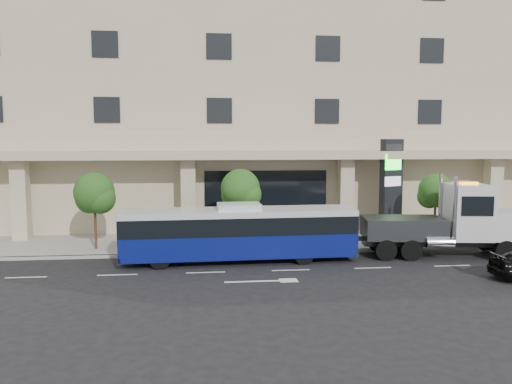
# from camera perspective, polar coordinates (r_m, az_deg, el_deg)

# --- Properties ---
(ground) EXTENTS (120.00, 120.00, 0.00)m
(ground) POSITION_cam_1_polar(r_m,az_deg,el_deg) (25.30, 3.40, -8.05)
(ground) COLOR black
(ground) RESTS_ON ground
(sidewalk) EXTENTS (120.00, 6.00, 0.15)m
(sidewalk) POSITION_cam_1_polar(r_m,az_deg,el_deg) (30.11, 1.84, -5.64)
(sidewalk) COLOR gray
(sidewalk) RESTS_ON ground
(curb) EXTENTS (120.00, 0.30, 0.15)m
(curb) POSITION_cam_1_polar(r_m,az_deg,el_deg) (27.20, 2.71, -6.89)
(curb) COLOR gray
(curb) RESTS_ON ground
(convention_center) EXTENTS (60.00, 17.60, 20.00)m
(convention_center) POSITION_cam_1_polar(r_m,az_deg,el_deg) (40.04, -0.18, 11.45)
(convention_center) COLOR tan
(convention_center) RESTS_ON ground
(tree_left) EXTENTS (2.27, 2.20, 4.22)m
(tree_left) POSITION_cam_1_polar(r_m,az_deg,el_deg) (28.60, -17.94, -0.38)
(tree_left) COLOR #422B19
(tree_left) RESTS_ON sidewalk
(tree_mid) EXTENTS (2.28, 2.20, 4.38)m
(tree_mid) POSITION_cam_1_polar(r_m,az_deg,el_deg) (28.03, -1.75, 0.09)
(tree_mid) COLOR #422B19
(tree_mid) RESTS_ON sidewalk
(tree_right) EXTENTS (2.10, 2.00, 4.04)m
(tree_right) POSITION_cam_1_polar(r_m,az_deg,el_deg) (31.09, 19.90, -0.10)
(tree_right) COLOR #422B19
(tree_right) RESTS_ON sidewalk
(city_bus) EXTENTS (11.75, 2.81, 2.96)m
(city_bus) POSITION_cam_1_polar(r_m,az_deg,el_deg) (25.18, -1.96, -4.61)
(city_bus) COLOR black
(city_bus) RESTS_ON ground
(tow_truck) EXTENTS (9.56, 3.45, 4.32)m
(tow_truck) POSITION_cam_1_polar(r_m,az_deg,el_deg) (28.15, 21.39, -3.33)
(tow_truck) COLOR #2D3033
(tow_truck) RESTS_ON ground
(signage_pylon) EXTENTS (1.58, 1.11, 6.04)m
(signage_pylon) POSITION_cam_1_polar(r_m,az_deg,el_deg) (32.46, 15.18, 0.60)
(signage_pylon) COLOR black
(signage_pylon) RESTS_ON sidewalk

